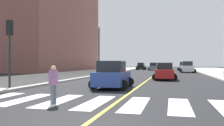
% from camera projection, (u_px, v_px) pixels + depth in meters
% --- Properties ---
extents(sidewalk_kerb_west, '(10.00, 120.00, 0.15)m').
position_uv_depth(sidewalk_kerb_west, '(48.00, 77.00, 28.85)').
color(sidewalk_kerb_west, '#B2ADA3').
rests_on(sidewalk_kerb_west, ground).
extents(crosswalk_paint, '(13.50, 4.00, 0.01)m').
position_uv_depth(crosswalk_paint, '(115.00, 103.00, 10.36)').
color(crosswalk_paint, silver).
rests_on(crosswalk_paint, ground).
extents(lane_divider_paint, '(0.16, 80.00, 0.01)m').
position_uv_depth(lane_divider_paint, '(159.00, 72.00, 45.27)').
color(lane_divider_paint, yellow).
rests_on(lane_divider_paint, ground).
extents(low_rise_brick_west, '(16.00, 32.00, 26.61)m').
position_uv_depth(low_rise_brick_west, '(46.00, 14.00, 55.83)').
color(low_rise_brick_west, brown).
rests_on(low_rise_brick_west, ground).
extents(car_white_nearest, '(2.95, 4.69, 2.08)m').
position_uv_depth(car_white_nearest, '(187.00, 67.00, 44.04)').
color(car_white_nearest, silver).
rests_on(car_white_nearest, ground).
extents(car_black_second, '(2.57, 4.11, 1.84)m').
position_uv_depth(car_black_second, '(141.00, 66.00, 61.74)').
color(car_black_second, black).
rests_on(car_black_second, ground).
extents(car_red_third, '(2.52, 4.03, 1.80)m').
position_uv_depth(car_red_third, '(165.00, 72.00, 24.84)').
color(car_red_third, red).
rests_on(car_red_third, ground).
extents(car_blue_fourth, '(2.72, 4.31, 1.91)m').
position_uv_depth(car_blue_fourth, '(112.00, 75.00, 16.62)').
color(car_blue_fourth, '#2D479E').
rests_on(car_blue_fourth, ground).
extents(car_gray_fifth, '(2.69, 4.22, 1.86)m').
position_uv_depth(car_gray_fifth, '(153.00, 67.00, 56.87)').
color(car_gray_fifth, slate).
rests_on(car_gray_fifth, ground).
extents(car_silver_sixth, '(2.81, 4.49, 2.00)m').
position_uv_depth(car_silver_sixth, '(184.00, 67.00, 54.10)').
color(car_silver_sixth, '#B7B7BC').
rests_on(car_silver_sixth, ground).
extents(traffic_light_far_corner, '(0.36, 0.41, 4.43)m').
position_uv_depth(traffic_light_far_corner, '(10.00, 40.00, 15.50)').
color(traffic_light_far_corner, black).
rests_on(traffic_light_far_corner, sidewalk_kerb_west).
extents(pedestrian_crossing, '(0.41, 0.41, 1.65)m').
position_uv_depth(pedestrian_crossing, '(53.00, 83.00, 10.16)').
color(pedestrian_crossing, slate).
rests_on(pedestrian_crossing, ground).
extents(street_lamp, '(0.44, 0.44, 7.19)m').
position_uv_depth(street_lamp, '(99.00, 45.00, 35.14)').
color(street_lamp, '#38383D').
rests_on(street_lamp, sidewalk_kerb_west).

